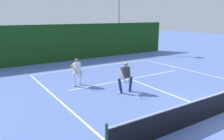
% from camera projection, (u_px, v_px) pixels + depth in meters
% --- Properties ---
extents(ground_plane, '(80.00, 80.00, 0.00)m').
position_uv_depth(ground_plane, '(221.00, 113.00, 9.55)').
color(ground_plane, '#546FB6').
extents(court_line_baseline_far, '(10.52, 0.10, 0.01)m').
position_uv_depth(court_line_baseline_far, '(97.00, 66.00, 18.41)').
color(court_line_baseline_far, white).
rests_on(court_line_baseline_far, ground_plane).
extents(court_line_service, '(8.58, 0.10, 0.01)m').
position_uv_depth(court_line_service, '(130.00, 79.00, 14.74)').
color(court_line_service, white).
rests_on(court_line_service, ground_plane).
extents(court_line_centre, '(0.10, 6.40, 0.01)m').
position_uv_depth(court_line_centre, '(165.00, 92.00, 12.15)').
color(court_line_centre, white).
rests_on(court_line_centre, ground_plane).
extents(tennis_net, '(11.53, 0.09, 1.11)m').
position_uv_depth(tennis_net, '(222.00, 102.00, 9.43)').
color(tennis_net, '#1E4723').
rests_on(tennis_net, ground_plane).
extents(player_near, '(0.94, 0.85, 1.66)m').
position_uv_depth(player_near, '(126.00, 76.00, 11.95)').
color(player_near, '#1E234C').
rests_on(player_near, ground_plane).
extents(player_far, '(0.71, 0.92, 1.64)m').
position_uv_depth(player_far, '(77.00, 71.00, 13.13)').
color(player_far, silver).
rests_on(player_far, ground_plane).
extents(back_fence_windscreen, '(20.66, 0.12, 3.34)m').
position_uv_depth(back_fence_windscreen, '(78.00, 42.00, 20.90)').
color(back_fence_windscreen, '#163F15').
rests_on(back_fence_windscreen, ground_plane).
extents(light_pole, '(0.55, 0.44, 8.30)m').
position_uv_depth(light_pole, '(119.00, 7.00, 24.33)').
color(light_pole, '#9EA39E').
rests_on(light_pole, ground_plane).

